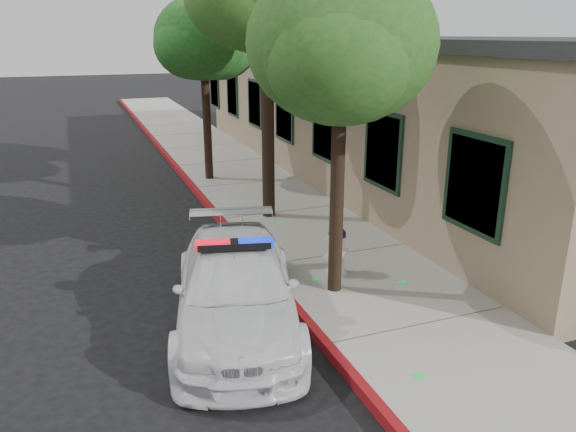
{
  "coord_description": "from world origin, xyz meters",
  "views": [
    {
      "loc": [
        -2.95,
        -6.25,
        4.34
      ],
      "look_at": [
        0.55,
        2.85,
        1.12
      ],
      "focal_mm": 34.62,
      "sensor_mm": 36.0,
      "label": 1
    }
  ],
  "objects_px": {
    "street_tree_near": "(342,52)",
    "street_tree_far": "(205,43)",
    "police_car": "(236,287)",
    "fire_hydrant": "(337,250)",
    "clapboard_building": "(400,107)"
  },
  "relations": [
    {
      "from": "fire_hydrant",
      "to": "street_tree_far",
      "type": "xyz_separation_m",
      "value": [
        -0.5,
        7.74,
        3.49
      ]
    },
    {
      "from": "police_car",
      "to": "fire_hydrant",
      "type": "xyz_separation_m",
      "value": [
        2.16,
        0.93,
        -0.04
      ]
    },
    {
      "from": "street_tree_near",
      "to": "street_tree_far",
      "type": "bearing_deg",
      "value": 91.37
    },
    {
      "from": "police_car",
      "to": "street_tree_far",
      "type": "bearing_deg",
      "value": 93.17
    },
    {
      "from": "clapboard_building",
      "to": "police_car",
      "type": "height_order",
      "value": "clapboard_building"
    },
    {
      "from": "police_car",
      "to": "street_tree_near",
      "type": "bearing_deg",
      "value": 24.74
    },
    {
      "from": "street_tree_near",
      "to": "street_tree_far",
      "type": "height_order",
      "value": "street_tree_near"
    },
    {
      "from": "clapboard_building",
      "to": "police_car",
      "type": "distance_m",
      "value": 10.99
    },
    {
      "from": "clapboard_building",
      "to": "street_tree_near",
      "type": "height_order",
      "value": "street_tree_near"
    },
    {
      "from": "police_car",
      "to": "street_tree_far",
      "type": "xyz_separation_m",
      "value": [
        1.66,
        8.67,
        3.44
      ]
    },
    {
      "from": "clapboard_building",
      "to": "street_tree_far",
      "type": "xyz_separation_m",
      "value": [
        -5.96,
        0.89,
        1.97
      ]
    },
    {
      "from": "fire_hydrant",
      "to": "street_tree_near",
      "type": "bearing_deg",
      "value": -136.72
    },
    {
      "from": "police_car",
      "to": "street_tree_far",
      "type": "relative_size",
      "value": 0.91
    },
    {
      "from": "police_car",
      "to": "fire_hydrant",
      "type": "distance_m",
      "value": 2.36
    },
    {
      "from": "police_car",
      "to": "street_tree_far",
      "type": "distance_m",
      "value": 9.47
    }
  ]
}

